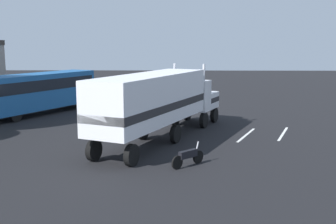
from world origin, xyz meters
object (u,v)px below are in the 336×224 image
at_px(semi_truck, 160,100).
at_px(person_bystander, 100,127).
at_px(motorcycle, 188,156).
at_px(parked_bus, 41,89).

bearing_deg(semi_truck, person_bystander, 95.94).
height_order(person_bystander, motorcycle, person_bystander).
xyz_separation_m(semi_truck, parked_bus, (9.69, 10.43, -0.46)).
relative_size(semi_truck, person_bystander, 8.55).
height_order(semi_truck, parked_bus, semi_truck).
relative_size(parked_bus, motorcycle, 6.85).
bearing_deg(motorcycle, parked_bus, 38.70).
bearing_deg(semi_truck, parked_bus, 47.10).
bearing_deg(person_bystander, semi_truck, -84.06).
xyz_separation_m(semi_truck, motorcycle, (-5.30, -1.58, -2.04)).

